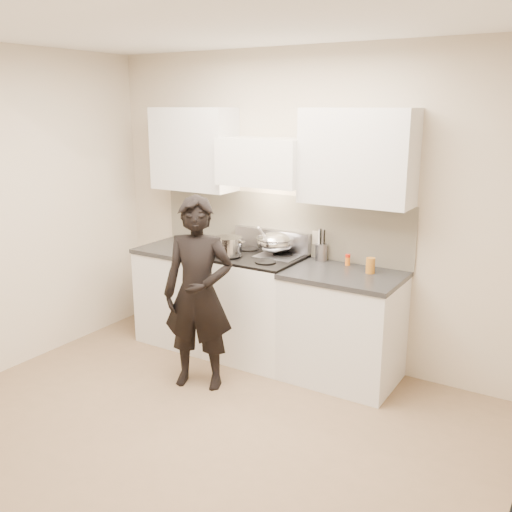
# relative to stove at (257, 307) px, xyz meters

# --- Properties ---
(ground_plane) EXTENTS (4.00, 4.00, 0.00)m
(ground_plane) POSITION_rel_stove_xyz_m (0.30, -1.42, -0.47)
(ground_plane) COLOR #80654A
(room_shell) EXTENTS (4.04, 3.54, 2.70)m
(room_shell) POSITION_rel_stove_xyz_m (0.24, -1.05, 1.12)
(room_shell) COLOR #C5B599
(room_shell) RESTS_ON ground
(stove) EXTENTS (0.76, 0.65, 0.96)m
(stove) POSITION_rel_stove_xyz_m (0.00, 0.00, 0.00)
(stove) COLOR white
(stove) RESTS_ON ground
(counter_right) EXTENTS (0.92, 0.67, 0.92)m
(counter_right) POSITION_rel_stove_xyz_m (0.83, 0.00, -0.01)
(counter_right) COLOR silver
(counter_right) RESTS_ON ground
(counter_left) EXTENTS (0.82, 0.67, 0.92)m
(counter_left) POSITION_rel_stove_xyz_m (-0.78, 0.00, -0.01)
(counter_left) COLOR silver
(counter_left) RESTS_ON ground
(wok) EXTENTS (0.34, 0.42, 0.28)m
(wok) POSITION_rel_stove_xyz_m (0.11, 0.14, 0.58)
(wok) COLOR silver
(wok) RESTS_ON stove
(stock_pot) EXTENTS (0.34, 0.26, 0.16)m
(stock_pot) POSITION_rel_stove_xyz_m (-0.19, -0.14, 0.56)
(stock_pot) COLOR silver
(stock_pot) RESTS_ON stove
(utensil_crock) EXTENTS (0.10, 0.10, 0.28)m
(utensil_crock) POSITION_rel_stove_xyz_m (0.50, 0.25, 0.53)
(utensil_crock) COLOR #95949D
(utensil_crock) RESTS_ON counter_right
(spice_jar) EXTENTS (0.04, 0.04, 0.09)m
(spice_jar) POSITION_rel_stove_xyz_m (0.76, 0.22, 0.49)
(spice_jar) COLOR orange
(spice_jar) RESTS_ON counter_right
(oil_glass) EXTENTS (0.07, 0.07, 0.13)m
(oil_glass) POSITION_rel_stove_xyz_m (1.00, 0.10, 0.51)
(oil_glass) COLOR #AA671D
(oil_glass) RESTS_ON counter_right
(person) EXTENTS (0.66, 0.54, 1.55)m
(person) POSITION_rel_stove_xyz_m (-0.11, -0.70, 0.30)
(person) COLOR black
(person) RESTS_ON ground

